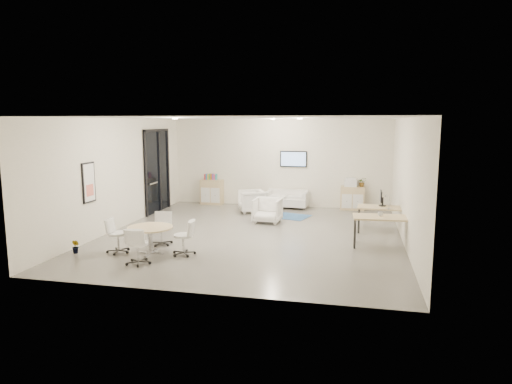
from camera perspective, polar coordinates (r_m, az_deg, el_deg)
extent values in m
cube|color=#615E58|center=(12.82, -0.39, -7.05)|extent=(8.00, 9.00, 0.80)
cube|color=white|center=(12.34, -0.41, 11.11)|extent=(8.00, 9.00, 0.80)
cube|color=silver|center=(17.21, 3.24, 3.78)|extent=(8.00, 0.80, 3.20)
cube|color=silver|center=(7.78, -8.47, -2.44)|extent=(8.00, 0.80, 3.20)
cube|color=silver|center=(14.07, -18.17, 2.23)|extent=(0.80, 9.00, 3.20)
cube|color=silver|center=(12.23, 20.13, 1.20)|extent=(0.80, 9.00, 3.20)
cube|color=black|center=(16.09, -12.27, 2.62)|extent=(0.02, 1.90, 2.85)
cube|color=black|center=(15.99, -12.36, 7.55)|extent=(0.06, 1.90, 0.08)
cube|color=black|center=(15.26, -13.62, 2.24)|extent=(0.06, 0.08, 2.85)
cube|color=black|center=(16.91, -10.92, 2.95)|extent=(0.06, 0.08, 2.85)
cube|color=black|center=(16.21, -11.98, 2.67)|extent=(0.06, 0.07, 2.85)
cube|color=#B2B2B7|center=(15.70, -12.71, 1.07)|extent=(0.04, 0.60, 0.05)
cube|color=black|center=(12.50, -20.19, 1.12)|extent=(0.04, 0.54, 1.04)
cube|color=white|center=(12.49, -20.11, 1.12)|extent=(0.01, 0.46, 0.96)
cube|color=#E36D5C|center=(12.52, -20.05, 0.21)|extent=(0.01, 0.32, 0.30)
cube|color=black|center=(16.70, 4.70, 4.13)|extent=(0.98, 0.05, 0.58)
cube|color=#93BBFF|center=(16.67, 4.69, 4.12)|extent=(0.90, 0.01, 0.50)
cylinder|color=#FFEAC6|center=(11.93, -10.08, 9.04)|extent=(0.14, 0.14, 0.03)
cylinder|color=#FFEAC6|center=(12.62, 5.49, 9.11)|extent=(0.14, 0.14, 0.03)
cylinder|color=#FFEAC6|center=(15.27, 2.13, 9.09)|extent=(0.14, 0.14, 0.03)
cube|color=tan|center=(17.33, -5.53, 0.01)|extent=(0.83, 0.41, 0.93)
cube|color=silver|center=(17.21, -6.35, -0.38)|extent=(0.35, 0.02, 0.56)
cube|color=silver|center=(17.09, -5.14, -0.43)|extent=(0.35, 0.02, 0.56)
cube|color=tan|center=(16.52, 11.96, -0.75)|extent=(0.83, 0.39, 0.83)
cube|color=silver|center=(16.34, 11.27, -1.13)|extent=(0.35, 0.02, 0.50)
cube|color=silver|center=(16.33, 12.61, -1.17)|extent=(0.35, 0.02, 0.50)
cube|color=red|center=(17.34, -6.37, 1.92)|extent=(0.04, 0.14, 0.22)
cube|color=#337FCC|center=(17.32, -6.17, 1.92)|extent=(0.04, 0.14, 0.22)
cube|color=gold|center=(17.30, -5.98, 1.91)|extent=(0.04, 0.14, 0.22)
cube|color=#4CB24C|center=(17.28, -5.78, 1.91)|extent=(0.04, 0.14, 0.22)
cube|color=#CC6619|center=(17.26, -5.59, 1.90)|extent=(0.04, 0.14, 0.22)
cube|color=purple|center=(17.24, -5.39, 1.90)|extent=(0.04, 0.14, 0.22)
cube|color=#E54C7F|center=(17.22, -5.19, 1.89)|extent=(0.04, 0.14, 0.22)
cube|color=teal|center=(17.20, -5.00, 1.89)|extent=(0.04, 0.14, 0.22)
cube|color=white|center=(16.44, 11.74, 1.13)|extent=(0.45, 0.38, 0.26)
cube|color=white|center=(16.42, 11.75, 1.67)|extent=(0.34, 0.29, 0.05)
cube|color=beige|center=(16.54, 3.90, -1.22)|extent=(1.51, 0.82, 0.28)
cube|color=beige|center=(16.77, 4.06, -0.13)|extent=(1.48, 0.25, 0.28)
cube|color=beige|center=(16.63, 1.63, -0.67)|extent=(0.17, 0.74, 0.55)
cube|color=beige|center=(16.43, 6.22, -0.83)|extent=(0.17, 0.74, 0.55)
cube|color=#294B7F|center=(15.19, 3.70, -2.98)|extent=(1.73, 1.39, 0.01)
imported|color=beige|center=(15.72, -0.60, -1.02)|extent=(1.03, 1.06, 0.84)
imported|color=beige|center=(14.12, 1.44, -2.15)|extent=(0.85, 0.80, 0.84)
cube|color=tan|center=(13.33, 15.56, -1.89)|extent=(1.42, 0.75, 0.04)
cube|color=black|center=(13.09, 12.73, -3.60)|extent=(0.05, 0.05, 0.68)
cube|color=black|center=(13.16, 18.36, -3.76)|extent=(0.05, 0.05, 0.68)
cube|color=black|center=(13.67, 12.73, -3.07)|extent=(0.05, 0.05, 0.68)
cube|color=black|center=(13.74, 18.12, -3.23)|extent=(0.05, 0.05, 0.68)
cube|color=tan|center=(11.77, 15.66, -3.07)|extent=(1.52, 0.82, 0.04)
cube|color=black|center=(11.52, 12.25, -5.16)|extent=(0.05, 0.05, 0.73)
cube|color=black|center=(11.61, 19.05, -5.34)|extent=(0.05, 0.05, 0.73)
cube|color=black|center=(12.14, 12.27, -4.45)|extent=(0.05, 0.05, 0.73)
cube|color=black|center=(12.22, 18.72, -4.63)|extent=(0.05, 0.05, 0.73)
cylinder|color=black|center=(13.47, 15.53, -1.65)|extent=(0.20, 0.20, 0.02)
cube|color=black|center=(13.45, 15.55, -1.15)|extent=(0.04, 0.03, 0.24)
cube|color=black|center=(13.43, 15.36, -0.51)|extent=(0.03, 0.50, 0.32)
cylinder|color=tan|center=(11.06, -13.10, -4.35)|extent=(1.07, 1.07, 0.04)
cylinder|color=#B2B2B7|center=(11.14, -13.04, -5.98)|extent=(0.10, 0.10, 0.61)
cube|color=#B2B2B7|center=(11.21, -12.99, -7.42)|extent=(0.62, 0.06, 0.03)
cube|color=#B2B2B7|center=(11.21, -12.99, -7.42)|extent=(0.06, 0.62, 0.03)
imported|color=#3F7F3F|center=(16.45, 13.11, 1.08)|extent=(0.35, 0.37, 0.25)
imported|color=#3F7F3F|center=(11.73, -21.58, -6.80)|extent=(0.29, 0.38, 0.15)
imported|color=white|center=(11.78, 15.28, -2.62)|extent=(0.15, 0.12, 0.13)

